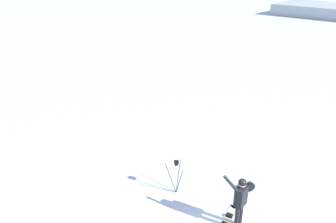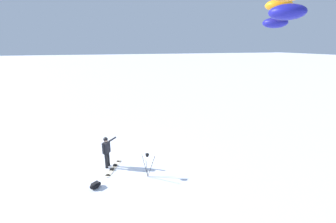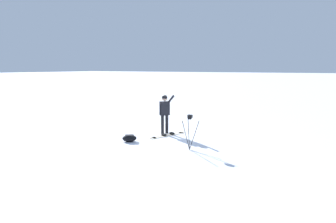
% 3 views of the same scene
% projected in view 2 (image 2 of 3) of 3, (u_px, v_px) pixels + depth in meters
% --- Properties ---
extents(ground_plane, '(300.00, 300.00, 0.00)m').
position_uv_depth(ground_plane, '(112.00, 161.00, 13.14)').
color(ground_plane, white).
extents(snowboarder, '(0.48, 0.79, 1.80)m').
position_uv_depth(snowboarder, '(106.00, 149.00, 12.16)').
color(snowboarder, black).
rests_on(snowboarder, ground_plane).
extents(snowboard, '(1.71, 1.00, 0.10)m').
position_uv_depth(snowboard, '(114.00, 168.00, 12.34)').
color(snowboard, beige).
rests_on(snowboard, ground_plane).
extents(traction_kite, '(4.03, 3.35, 1.27)m').
position_uv_depth(traction_kite, '(282.00, 6.00, 7.98)').
color(traction_kite, navy).
extents(gear_bag_large, '(0.60, 0.66, 0.28)m').
position_uv_depth(gear_bag_large, '(95.00, 185.00, 10.60)').
color(gear_bag_large, black).
rests_on(gear_bag_large, ground_plane).
extents(camera_tripod, '(0.70, 0.62, 1.30)m').
position_uv_depth(camera_tripod, '(147.00, 160.00, 11.28)').
color(camera_tripod, '#262628').
rests_on(camera_tripod, ground_plane).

